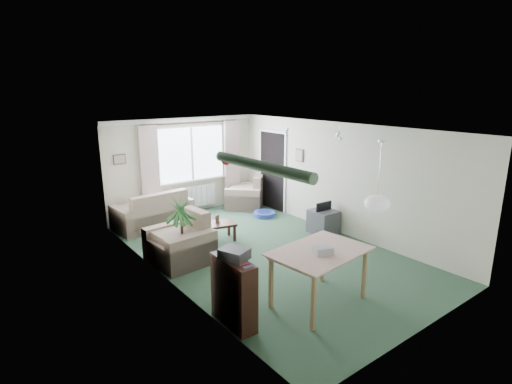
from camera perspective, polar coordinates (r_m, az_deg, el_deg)
ground at (r=7.82m, az=1.35°, el=-8.63°), size 6.50×6.50×0.00m
window at (r=10.13m, az=-9.22°, el=5.42°), size 1.80×0.03×1.30m
curtain_rod at (r=9.97m, az=-9.17°, el=9.74°), size 2.60×0.03×0.03m
curtain_left at (r=9.60m, az=-14.93°, el=3.22°), size 0.45×0.08×2.00m
curtain_right at (r=10.67m, az=-3.45°, el=4.78°), size 0.45×0.08×2.00m
radiator at (r=10.33m, az=-8.86°, el=-0.64°), size 1.20×0.10×0.55m
doorway at (r=10.36m, az=2.38°, el=2.98°), size 0.03×0.95×2.00m
pendant_lamp at (r=5.96m, az=16.91°, el=-1.65°), size 0.36×0.36×0.36m
tinsel_garland at (r=4.27m, az=0.63°, el=3.75°), size 1.60×1.60×0.12m
bauble_cluster_a at (r=8.76m, az=4.45°, el=8.90°), size 0.20×0.20×0.20m
bauble_cluster_b at (r=8.13m, az=11.74°, el=8.20°), size 0.20×0.20×0.20m
wall_picture_back at (r=9.43m, az=-18.92°, el=4.45°), size 0.28×0.03×0.22m
wall_picture_right at (r=9.52m, az=6.24°, el=5.24°), size 0.03×0.24×0.30m
sofa at (r=9.40m, az=-14.54°, el=-2.30°), size 1.77×1.04×0.85m
armchair_corner at (r=10.59m, az=-1.60°, el=0.08°), size 1.32×1.32×0.86m
armchair_left at (r=7.39m, az=-10.89°, el=-6.47°), size 1.05×1.10×0.92m
coffee_table at (r=8.37m, az=-5.90°, el=-5.71°), size 0.93×0.66×0.38m
photo_frame at (r=8.36m, az=-5.54°, el=-3.79°), size 0.12×0.07×0.16m
bookshelf at (r=5.45m, az=-3.22°, el=-14.09°), size 0.27×0.77×0.94m
hifi_box at (r=5.23m, az=-3.11°, el=-8.82°), size 0.39×0.43×0.14m
houseplant at (r=7.21m, az=-10.53°, el=-5.56°), size 0.60×0.60×1.26m
dining_table at (r=6.02m, az=8.95°, el=-11.98°), size 1.39×1.00×0.82m
gift_box at (r=5.73m, az=9.54°, el=-8.29°), size 0.30×0.25×0.12m
tv_cube at (r=8.89m, az=9.57°, el=-4.18°), size 0.52×0.57×0.51m
pet_bed at (r=9.93m, az=1.17°, el=-3.17°), size 0.56×0.56×0.11m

